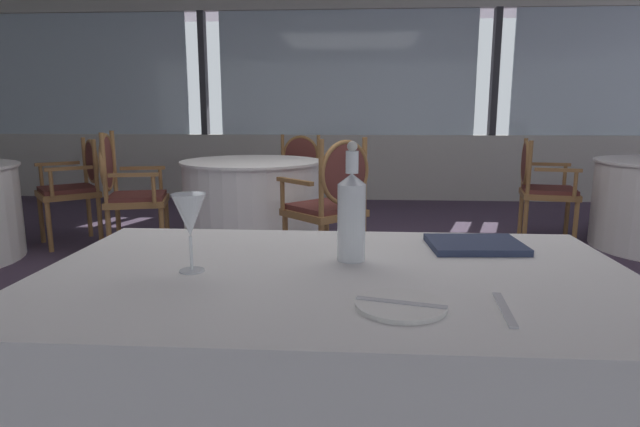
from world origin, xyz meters
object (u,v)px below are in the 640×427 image
Objects in this scene: dining_chair_1_1 at (540,182)px; wine_glass at (189,216)px; side_plate at (401,305)px; dining_chair_0_1 at (296,172)px; dining_chair_2_2 at (77,181)px; dining_chair_0_0 at (333,196)px; water_bottle at (351,214)px; dining_chair_0_2 at (124,184)px; menu_book at (475,245)px.

wine_glass is at bearing -109.18° from dining_chair_1_1.
side_plate is 0.21× the size of dining_chair_0_1.
dining_chair_0_0 is at bearing 121.16° from dining_chair_2_2.
dining_chair_0_1 is at bearing 92.56° from wine_glass.
side_plate is 4.34m from dining_chair_0_1.
dining_chair_0_0 is 1.76m from dining_chair_0_1.
dining_chair_0_0 reaches higher than dining_chair_1_1.
dining_chair_0_0 is (-0.15, 2.22, -0.31)m from water_bottle.
dining_chair_1_1 is at bearing 145.00° from dining_chair_2_2.
dining_chair_0_0 is at bearing -29.94° from dining_chair_0_2.
dining_chair_0_2 is at bearing 122.71° from side_plate.
dining_chair_2_2 is (-2.80, 2.86, -0.21)m from menu_book.
dining_chair_1_1 is at bearing -3.97° from dining_chair_0_2.
dining_chair_0_0 is (-0.52, 2.06, -0.19)m from menu_book.
dining_chair_0_2 is 0.66m from dining_chair_2_2.
menu_book is 0.28× the size of dining_chair_0_0.
dining_chair_0_1 is 1.00× the size of dining_chair_1_1.
dining_chair_2_2 reaches higher than dining_chair_0_1.
dining_chair_0_2 reaches higher than wine_glass.
water_bottle is at bearing -70.04° from dining_chair_0_2.
dining_chair_0_1 is (-0.18, 4.06, -0.35)m from wine_glass.
dining_chair_0_0 is at bearing 100.59° from menu_book.
menu_book is 0.30× the size of dining_chair_2_2.
water_bottle is 3.74m from dining_chair_1_1.
wine_glass is 0.22× the size of dining_chair_2_2.
dining_chair_0_0 is 0.98× the size of dining_chair_0_2.
menu_book is at bearing 29.83° from dining_chair_0_1.
wine_glass reaches higher than dining_chair_0_1.
dining_chair_0_0 is at bearing 83.62° from wine_glass.
wine_glass is (-0.41, -0.13, 0.01)m from water_bottle.
dining_chair_0_2 reaches higher than dining_chair_1_1.
menu_book is at bearing 20.40° from wine_glass.
dining_chair_0_0 is 1.07× the size of dining_chair_1_1.
dining_chair_0_0 is 1.06× the size of dining_chair_2_2.
dining_chair_0_1 reaches higher than side_plate.
water_bottle is 0.42m from menu_book.
dining_chair_2_2 is at bearing -48.32° from dining_chair_0_1.
wine_glass is 0.74× the size of menu_book.
side_plate is at bearing 24.75° from dining_chair_0_1.
dining_chair_0_2 reaches higher than dining_chair_0_1.
dining_chair_1_1 is (1.27, 3.19, -0.22)m from menu_book.
water_bottle reaches higher than dining_chair_0_2.
menu_book is 3.38m from dining_chair_0_2.
dining_chair_0_0 is 2.11m from dining_chair_1_1.
dining_chair_1_1 is at bearing 59.42° from wine_glass.
dining_chair_0_2 is (-1.85, 2.69, -0.31)m from water_bottle.
dining_chair_1_1 is at bearing 90.96° from dining_chair_0_1.
dining_chair_2_2 is (-2.28, 0.80, -0.02)m from dining_chair_0_0.
dining_chair_1_1 is 0.99× the size of dining_chair_2_2.
dining_chair_2_2 is at bearing -164.06° from dining_chair_1_1.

